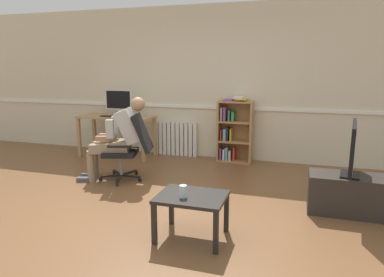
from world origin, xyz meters
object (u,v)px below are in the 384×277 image
at_px(computer_mouse, 127,116).
at_px(bookshelf, 233,131).
at_px(radiator, 176,139).
at_px(tv_screen, 352,148).
at_px(imac_monitor, 119,101).
at_px(office_chair, 130,145).
at_px(computer_desk, 117,122).
at_px(keyboard, 111,116).
at_px(person_seated, 118,136).
at_px(tv_stand, 348,194).
at_px(drinking_glass, 183,191).
at_px(coffee_table, 192,202).

distance_m(computer_mouse, bookshelf, 1.89).
distance_m(radiator, tv_screen, 3.40).
relative_size(imac_monitor, office_chair, 0.53).
height_order(computer_desk, keyboard, keyboard).
height_order(imac_monitor, office_chair, imac_monitor).
xyz_separation_m(office_chair, person_seated, (-0.17, -0.05, 0.12)).
xyz_separation_m(person_seated, tv_stand, (3.06, -0.30, -0.43)).
xyz_separation_m(imac_monitor, tv_screen, (3.77, -1.61, -0.27)).
bearing_deg(imac_monitor, drinking_glass, -51.62).
height_order(computer_mouse, drinking_glass, computer_mouse).
bearing_deg(keyboard, computer_desk, 79.24).
bearing_deg(drinking_glass, computer_desk, 129.34).
distance_m(person_seated, coffee_table, 2.10).
bearing_deg(coffee_table, tv_stand, 35.80).
relative_size(computer_desk, person_seated, 1.13).
bearing_deg(drinking_glass, bookshelf, 91.79).
height_order(person_seated, tv_screen, person_seated).
relative_size(imac_monitor, computer_mouse, 5.21).
bearing_deg(office_chair, computer_desk, -159.31).
xyz_separation_m(imac_monitor, person_seated, (0.71, -1.32, -0.38)).
relative_size(person_seated, tv_stand, 1.41).
height_order(keyboard, person_seated, person_seated).
bearing_deg(tv_stand, keyboard, 159.89).
bearing_deg(radiator, keyboard, -152.93).
xyz_separation_m(office_chair, coffee_table, (1.38, -1.43, -0.16)).
bearing_deg(office_chair, coffee_table, 27.87).
bearing_deg(person_seated, coffee_table, 32.12).
distance_m(computer_mouse, tv_stand, 3.81).
bearing_deg(coffee_table, tv_screen, 35.76).
xyz_separation_m(keyboard, coffee_table, (2.30, -2.48, -0.40)).
relative_size(radiator, person_seated, 0.68).
bearing_deg(computer_mouse, drinking_glass, -53.28).
height_order(bookshelf, coffee_table, bookshelf).
bearing_deg(bookshelf, keyboard, -168.63).
height_order(computer_desk, tv_screen, tv_screen).
distance_m(keyboard, person_seated, 1.34).
bearing_deg(bookshelf, coffee_table, -86.95).
bearing_deg(coffee_table, person_seated, 138.18).
distance_m(person_seated, tv_stand, 3.10).
bearing_deg(office_chair, imac_monitor, -161.43).
height_order(radiator, tv_screen, tv_screen).
bearing_deg(drinking_glass, keyboard, 131.19).
bearing_deg(tv_screen, radiator, 63.03).
distance_m(imac_monitor, coffee_table, 3.58).
height_order(imac_monitor, keyboard, imac_monitor).
distance_m(computer_mouse, drinking_glass, 3.22).
xyz_separation_m(computer_mouse, office_chair, (0.60, -1.07, -0.25)).
distance_m(imac_monitor, tv_stand, 4.18).
xyz_separation_m(computer_mouse, coffee_table, (1.98, -2.50, -0.40)).
distance_m(office_chair, tv_stand, 2.93).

